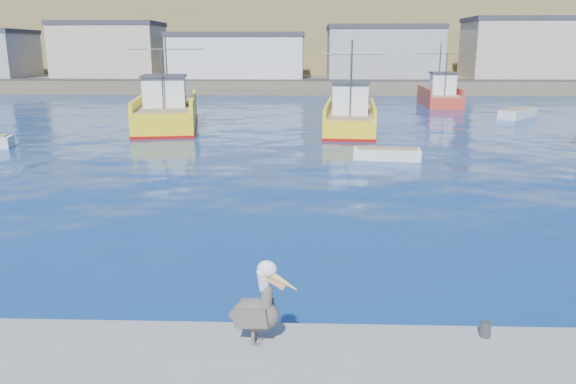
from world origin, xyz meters
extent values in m
plane|color=#06174F|center=(0.00, 0.00, 0.00)|extent=(260.00, 260.00, 0.00)
cylinder|color=#4C4C4C|center=(3.00, -3.40, 0.65)|extent=(0.20, 0.20, 0.30)
cube|color=brown|center=(0.00, 72.00, 0.80)|extent=(160.00, 30.00, 1.60)
cube|color=olive|center=(0.00, 98.00, 6.00)|extent=(180.00, 40.00, 14.00)
cube|color=olive|center=(0.00, 118.00, 11.00)|extent=(200.00, 40.00, 24.00)
cube|color=#2D2D2D|center=(0.00, 61.00, 1.65)|extent=(150.00, 5.00, 0.10)
cube|color=tan|center=(-28.00, 67.00, 5.10)|extent=(14.00, 9.00, 7.00)
cube|color=#333338|center=(-28.00, 67.00, 8.90)|extent=(14.28, 9.18, 0.60)
cube|color=silver|center=(-10.00, 67.00, 4.35)|extent=(18.00, 11.00, 5.50)
cube|color=#333338|center=(-10.00, 67.00, 7.40)|extent=(18.36, 11.22, 0.60)
cube|color=gray|center=(10.00, 67.00, 4.85)|extent=(15.00, 10.00, 6.50)
cube|color=#333338|center=(10.00, 67.00, 8.40)|extent=(15.30, 10.20, 0.60)
cube|color=tan|center=(30.00, 67.00, 5.35)|extent=(17.00, 9.00, 7.50)
cube|color=#333338|center=(30.00, 67.00, 9.40)|extent=(17.34, 9.18, 0.60)
cube|color=yellow|center=(-10.69, 28.60, 0.79)|extent=(6.07, 12.64, 1.58)
cube|color=yellow|center=(-8.82, 28.93, 1.93)|extent=(2.28, 11.75, 0.70)
cube|color=yellow|center=(-12.57, 28.27, 1.93)|extent=(2.28, 11.75, 0.70)
cube|color=#920E09|center=(-10.69, 28.60, 0.05)|extent=(6.19, 12.89, 0.25)
cube|color=#8C7251|center=(-10.69, 28.60, 1.63)|extent=(5.67, 12.11, 0.10)
cube|color=white|center=(-10.38, 26.81, 2.68)|extent=(3.31, 3.47, 2.00)
cube|color=#333338|center=(-10.38, 26.81, 3.78)|extent=(3.57, 3.87, 0.15)
cylinder|color=#4C4C4C|center=(-10.90, 29.79, 4.08)|extent=(0.14, 0.14, 5.00)
cylinder|color=#4C4C4C|center=(-10.07, 25.02, 3.58)|extent=(0.12, 0.12, 4.00)
cylinder|color=#4C4C4C|center=(-10.90, 29.79, 5.58)|extent=(5.59, 1.05, 0.08)
cube|color=yellow|center=(2.70, 26.72, 0.63)|extent=(4.13, 9.89, 1.25)
cube|color=yellow|center=(4.26, 26.59, 1.60)|extent=(0.99, 9.44, 0.70)
cube|color=yellow|center=(1.14, 26.85, 1.60)|extent=(0.99, 9.44, 0.70)
cube|color=#920E09|center=(2.70, 26.72, 0.05)|extent=(4.21, 10.09, 0.25)
cube|color=#8C7251|center=(2.70, 26.72, 1.30)|extent=(3.83, 9.48, 0.10)
cube|color=white|center=(2.58, 25.28, 2.35)|extent=(2.53, 2.60, 2.00)
cube|color=#333338|center=(2.58, 25.28, 3.45)|extent=(2.72, 2.90, 0.15)
cylinder|color=#4C4C4C|center=(2.78, 27.68, 3.75)|extent=(0.13, 0.13, 5.00)
cylinder|color=#4C4C4C|center=(2.46, 23.84, 3.25)|extent=(0.11, 0.11, 4.00)
cylinder|color=#4C4C4C|center=(2.78, 27.68, 5.25)|extent=(4.65, 0.47, 0.08)
cube|color=red|center=(13.04, 44.94, 0.56)|extent=(3.62, 8.78, 1.12)
cube|color=red|center=(14.56, 44.87, 1.47)|extent=(0.57, 8.47, 0.70)
cube|color=red|center=(11.52, 45.01, 1.47)|extent=(0.57, 8.47, 0.70)
cube|color=#8C7251|center=(13.04, 44.94, 1.17)|extent=(3.35, 8.42, 0.10)
cube|color=white|center=(12.98, 43.64, 2.22)|extent=(2.36, 2.26, 2.00)
cube|color=#333338|center=(12.98, 43.64, 3.32)|extent=(2.54, 2.53, 0.15)
cylinder|color=#4C4C4C|center=(13.08, 45.80, 3.62)|extent=(0.13, 0.13, 5.00)
cylinder|color=#4C4C4C|center=(12.92, 42.35, 3.12)|extent=(0.10, 0.10, 4.00)
cylinder|color=#4C4C4C|center=(13.08, 45.80, 5.12)|extent=(4.53, 0.28, 0.08)
cube|color=silver|center=(3.88, 16.22, 0.22)|extent=(3.57, 1.62, 0.69)
cube|color=#8C7251|center=(3.88, 16.22, 0.59)|extent=(3.20, 1.32, 0.07)
cube|color=silver|center=(17.29, 34.79, 0.27)|extent=(4.09, 4.26, 0.88)
cube|color=#8C7251|center=(17.29, 34.79, 0.74)|extent=(3.55, 3.72, 0.09)
cylinder|color=#595451|center=(-1.26, -3.82, 0.65)|extent=(0.08, 0.08, 0.30)
cube|color=#595451|center=(-1.21, -3.84, 0.51)|extent=(0.17, 0.15, 0.02)
cylinder|color=#595451|center=(-1.22, -3.64, 0.65)|extent=(0.08, 0.08, 0.30)
cube|color=#595451|center=(-1.17, -3.65, 0.51)|extent=(0.17, 0.15, 0.02)
ellipsoid|color=#38332D|center=(-1.21, -3.74, 1.04)|extent=(0.97, 0.70, 0.60)
cube|color=#38332D|center=(-1.29, -3.96, 1.07)|extent=(0.67, 0.22, 0.44)
cube|color=#38332D|center=(-1.19, -3.51, 1.07)|extent=(0.67, 0.22, 0.44)
cube|color=#38332D|center=(-1.59, -3.65, 0.98)|extent=(0.26, 0.21, 0.13)
cylinder|color=#38332D|center=(-1.02, -3.78, 1.37)|extent=(0.27, 0.35, 0.47)
cylinder|color=white|center=(-1.07, -3.77, 1.73)|extent=(0.26, 0.34, 0.45)
ellipsoid|color=white|center=(-1.00, -3.79, 1.94)|extent=(0.41, 0.35, 0.30)
cone|color=gold|center=(-0.74, -3.85, 1.75)|extent=(0.62, 0.28, 0.41)
cube|color=tan|center=(-0.84, -3.82, 1.71)|extent=(0.37, 0.14, 0.26)
camera|label=1|loc=(-0.32, -12.90, 5.68)|focal=35.00mm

